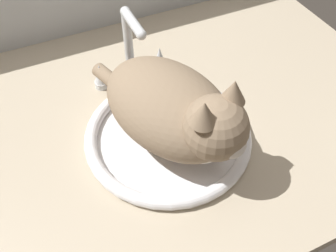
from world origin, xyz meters
The scene contains 4 objects.
countertop centered at (0.00, 0.00, 1.50)cm, with size 122.75×75.05×3.00cm, color #B7A88E.
sink_basin centered at (3.69, -6.20, 4.12)cm, with size 33.93×33.93×2.55cm.
faucet centered at (3.69, 13.76, 10.43)cm, with size 17.97×11.75×18.81cm.
cat centered at (4.45, -8.45, 13.10)cm, with size 26.77×39.93×18.77cm.
Camera 1 is at (-16.44, -50.04, 62.25)cm, focal length 39.67 mm.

